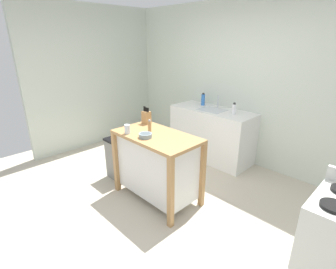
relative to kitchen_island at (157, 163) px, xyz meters
name	(u,v)px	position (x,y,z in m)	size (l,w,h in m)	color
ground_plane	(154,207)	(0.14, -0.19, -0.50)	(5.96, 5.96, 0.00)	#BCB29E
wall_back	(247,85)	(0.14, 1.86, 0.80)	(4.96, 0.10, 2.60)	silver
wall_left	(95,78)	(-2.34, 0.54, 0.80)	(0.10, 2.66, 2.60)	beige
kitchen_island	(157,163)	(0.00, 0.00, 0.00)	(1.10, 0.61, 0.90)	#AD7F4C
knife_block	(146,117)	(-0.43, 0.21, 0.49)	(0.11, 0.09, 0.24)	#AD7F4C
bowl_ceramic_wide	(145,135)	(-0.02, -0.16, 0.42)	(0.16, 0.16, 0.05)	gray
drinking_cup	(127,129)	(-0.29, -0.23, 0.45)	(0.07, 0.07, 0.12)	silver
pepper_grinder	(150,126)	(-0.13, 0.01, 0.47)	(0.04, 0.04, 0.17)	#AD7F4C
trash_bin	(119,158)	(-0.79, -0.05, -0.18)	(0.36, 0.28, 0.63)	slate
sink_counter	(211,134)	(-0.25, 1.51, -0.06)	(1.43, 0.60, 0.88)	silver
sink_faucet	(218,102)	(-0.25, 1.65, 0.49)	(0.02, 0.02, 0.22)	#B7BCC1
bottle_spray_cleaner	(203,100)	(-0.55, 1.63, 0.49)	(0.07, 0.07, 0.22)	blue
bottle_dish_soap	(234,109)	(0.15, 1.51, 0.47)	(0.06, 0.06, 0.18)	white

